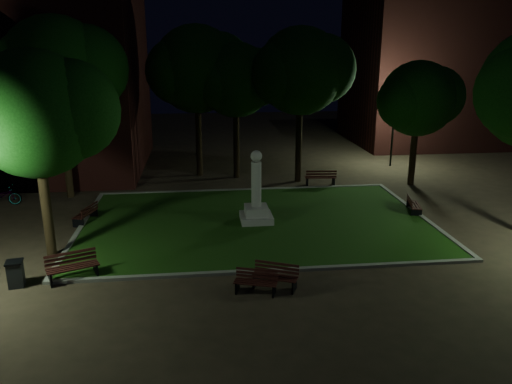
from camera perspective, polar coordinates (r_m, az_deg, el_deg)
ground at (r=20.41m, az=0.68°, el=-5.42°), size 80.00×80.00×0.00m
lawn at (r=22.25m, az=0.04°, el=-3.42°), size 15.00×10.00×0.08m
lawn_kerb at (r=22.24m, az=0.04°, el=-3.38°), size 15.40×10.40×0.12m
monument at (r=21.96m, az=0.04°, el=-1.17°), size 1.40×1.40×3.20m
building_far at (r=43.86m, az=21.76°, el=13.21°), size 16.00×10.00×12.00m
tree_west at (r=18.93m, az=-23.69°, el=8.16°), size 5.46×4.46×7.55m
tree_north_wl at (r=29.68m, az=-6.58°, el=13.77°), size 6.18×5.04×8.80m
tree_north_er at (r=28.18m, az=5.33°, el=13.59°), size 5.91×4.82×8.65m
tree_ne at (r=28.84m, az=18.21°, el=10.10°), size 5.00×4.08×6.87m
tree_nw at (r=26.71m, az=-21.54°, el=12.81°), size 6.44×5.26×9.06m
tree_far_north at (r=29.01m, az=-2.14°, el=12.65°), size 5.20×4.25×7.83m
lamppost_nw at (r=29.55m, az=-26.49°, el=5.50°), size 1.18×0.28×4.05m
lamppost_ne at (r=33.38m, az=15.46°, el=7.95°), size 1.18×0.28×4.30m
bench_near_left at (r=16.10m, az=-0.01°, el=-10.29°), size 1.44×0.87×0.75m
bench_near_right at (r=16.40m, az=2.22°, el=-9.66°), size 1.56×1.07×0.81m
bench_west_near at (r=18.02m, az=-20.24°, el=-8.07°), size 1.77×1.19×0.92m
bench_left_side at (r=23.39m, az=-18.82°, el=-2.45°), size 0.91×1.57×0.81m
bench_right_side at (r=24.56m, az=17.51°, el=-1.48°), size 0.81×1.49×0.78m
bench_far_side at (r=28.20m, az=7.38°, el=1.59°), size 1.75×0.74×0.93m
trash_bin at (r=18.21m, az=-25.78°, el=-8.40°), size 0.60×0.60×0.89m
bicycle at (r=27.53m, az=-27.11°, el=-0.38°), size 1.91×0.75×0.99m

